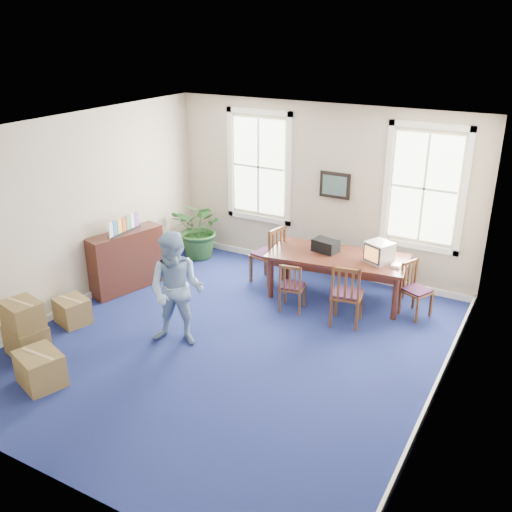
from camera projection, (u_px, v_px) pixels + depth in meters
The scene contains 25 objects.
floor at pixel (231, 344), 8.61m from camera, with size 6.50×6.50×0.00m, color navy.
ceiling at pixel (227, 131), 7.39m from camera, with size 6.50×6.50×0.00m, color white.
wall_back at pixel (320, 190), 10.62m from camera, with size 6.50×6.50×0.00m, color tan.
wall_front at pixel (48, 356), 5.37m from camera, with size 6.50×6.50×0.00m, color tan.
wall_left at pixel (73, 213), 9.35m from camera, with size 6.50×6.50×0.00m, color tan.
wall_right at pixel (448, 292), 6.65m from camera, with size 6.50×6.50×0.00m, color tan.
baseboard_back at pixel (316, 267), 11.18m from camera, with size 6.00×0.04×0.12m, color white.
baseboard_left at pixel (85, 298), 9.92m from camera, with size 0.04×6.50×0.12m, color white.
baseboard_right at pixel (430, 400), 7.25m from camera, with size 0.04×6.50×0.12m, color white.
window_left at pixel (259, 167), 11.08m from camera, with size 1.40×0.12×2.20m, color white, non-canonical shape.
window_right at pixel (424, 189), 9.64m from camera, with size 1.40×0.12×2.20m, color white, non-canonical shape.
wall_picture at pixel (335, 185), 10.39m from camera, with size 0.58×0.06×0.48m, color black, non-canonical shape.
conference_table at pixel (337, 276), 9.94m from camera, with size 2.34×1.07×0.80m, color #492016, non-canonical shape.
crt_tv at pixel (379, 252), 9.45m from camera, with size 0.39×0.42×0.35m, color #B7B7BC, non-canonical shape.
game_console at pixel (397, 265), 9.32m from camera, with size 0.15×0.18×0.05m, color white.
equipment_bag at pixel (326, 246), 9.91m from camera, with size 0.43×0.28×0.22m, color black.
chair_near_left at pixel (292, 286), 9.49m from camera, with size 0.39×0.39×0.87m, color brown, non-canonical shape.
chair_near_right at pixel (347, 294), 9.03m from camera, with size 0.47×0.47×1.05m, color brown, non-canonical shape.
chair_end_left at pixel (267, 254), 10.50m from camera, with size 0.50×0.50×1.10m, color brown, non-canonical shape.
chair_end_right at pixel (417, 290), 9.29m from camera, with size 0.41×0.41×0.92m, color brown, non-canonical shape.
man at pixel (176, 290), 8.34m from camera, with size 0.86×0.66×1.76m, color #7E9FC9.
credenza at pixel (126, 261), 10.21m from camera, with size 0.40×1.38×1.09m, color #492016.
brochure_rack at pixel (124, 224), 9.94m from camera, with size 0.12×0.68×0.30m, color #99999E, non-canonical shape.
potted_plant at pixel (201, 229), 11.57m from camera, with size 1.11×0.96×1.23m, color #224D1F.
cardboard_boxes at pixel (42, 327), 8.21m from camera, with size 1.54×1.54×0.88m, color olive, non-canonical shape.
Camera 1 is at (3.96, -6.32, 4.52)m, focal length 40.00 mm.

